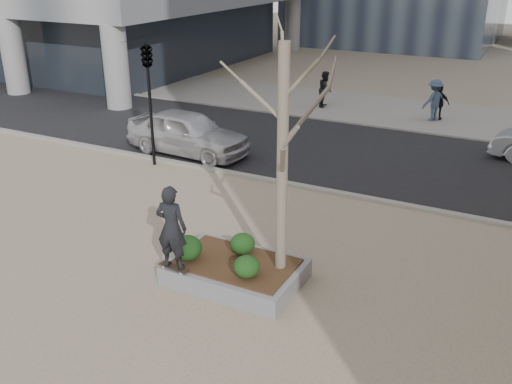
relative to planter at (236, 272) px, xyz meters
The scene contains 16 objects.
ground 1.02m from the planter, behind, with size 120.00×120.00×0.00m, color gray.
street 10.05m from the planter, 95.71° to the left, with size 60.00×8.00×0.02m, color black.
far_sidewalk 17.03m from the planter, 93.37° to the left, with size 60.00×6.00×0.02m, color gray.
planter is the anchor object (origin of this frame).
planter_mulch 0.25m from the planter, ahead, with size 2.70×1.70×0.04m, color #382314.
sycamore_tree 3.71m from the planter, 16.70° to the left, with size 2.80×2.80×6.60m, color gray, non-canonical shape.
shrub_left 1.25m from the planter, 159.61° to the right, with size 0.69×0.69×0.58m, color #143611.
shrub_middle 0.69m from the planter, 97.18° to the left, with size 0.59×0.59×0.50m, color black.
shrub_right 0.86m from the planter, 39.78° to the right, with size 0.59×0.59×0.50m, color #163C13.
skateboard 1.43m from the planter, 141.34° to the right, with size 0.78×0.20×0.07m, color black, non-canonical shape.
skateboarder 1.91m from the planter, 141.34° to the right, with size 0.72×0.47×1.97m, color black.
police_car 9.40m from the planter, 130.21° to the left, with size 1.95×4.85×1.65m, color #BABABE.
pedestrian_a 16.89m from the planter, 103.94° to the left, with size 0.85×0.66×1.74m, color black.
pedestrian_b 16.24m from the planter, 85.63° to the left, with size 1.21×0.70×1.87m, color #394C67.
pedestrian_c 16.51m from the planter, 85.03° to the left, with size 0.91×0.38×1.55m, color black.
traffic_light_near 8.82m from the planter, 139.25° to the left, with size 0.60×2.48×4.50m, color black, non-canonical shape.
Camera 1 is at (6.69, -9.99, 7.04)m, focal length 40.00 mm.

